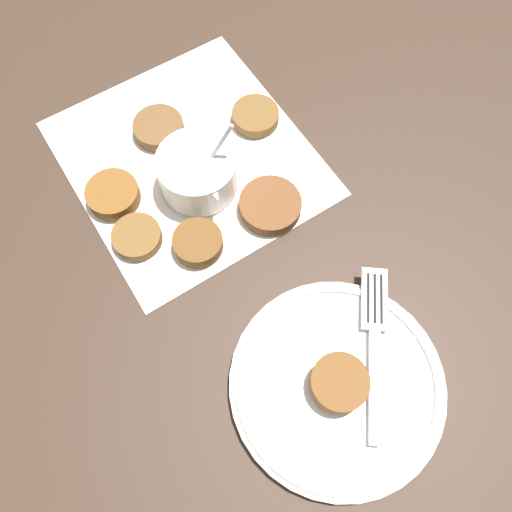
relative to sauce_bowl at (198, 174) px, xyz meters
The scene contains 12 objects.
ground_plane 0.06m from the sauce_bowl, 147.80° to the left, with size 4.00×4.00×0.00m, color #38281E.
napkin 0.05m from the sauce_bowl, behind, with size 0.33×0.31×0.00m.
sauce_bowl is the anchor object (origin of this frame).
fritter_0 0.11m from the sauce_bowl, 107.79° to the right, with size 0.06×0.06×0.02m.
fritter_1 0.10m from the sauce_bowl, behind, with size 0.07×0.07×0.02m.
fritter_2 0.12m from the sauce_bowl, 116.13° to the left, with size 0.06×0.06×0.01m.
fritter_3 0.10m from the sauce_bowl, 38.82° to the left, with size 0.08×0.08×0.02m.
fritter_4 0.09m from the sauce_bowl, 27.71° to the right, with size 0.06×0.06×0.02m.
fritter_5 0.11m from the sauce_bowl, 71.64° to the right, with size 0.06×0.06×0.01m.
serving_plate 0.29m from the sauce_bowl, ahead, with size 0.23×0.23×0.02m.
fritter_on_plate 0.29m from the sauce_bowl, ahead, with size 0.06×0.06×0.02m.
fork 0.28m from the sauce_bowl, 16.36° to the left, with size 0.17×0.12×0.00m.
Camera 1 is at (0.37, -0.13, 0.55)m, focal length 35.00 mm.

